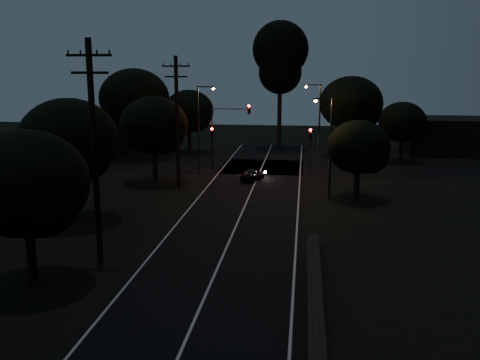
# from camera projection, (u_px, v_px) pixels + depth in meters

# --- Properties ---
(road_surface) EXTENTS (60.00, 70.00, 0.03)m
(road_surface) POSITION_uv_depth(u_px,v_px,m) (251.00, 192.00, 41.91)
(road_surface) COLOR black
(road_surface) RESTS_ON ground
(utility_pole_mid) EXTENTS (2.20, 0.30, 11.00)m
(utility_pole_mid) POSITION_uv_depth(u_px,v_px,m) (94.00, 150.00, 25.78)
(utility_pole_mid) COLOR black
(utility_pole_mid) RESTS_ON ground
(utility_pole_far) EXTENTS (2.20, 0.30, 10.50)m
(utility_pole_far) POSITION_uv_depth(u_px,v_px,m) (177.00, 120.00, 42.33)
(utility_pole_far) COLOR black
(utility_pole_far) RESTS_ON ground
(tree_left_b) EXTENTS (5.55, 5.55, 7.06)m
(tree_left_b) POSITION_uv_depth(u_px,v_px,m) (28.00, 187.00, 23.21)
(tree_left_b) COLOR black
(tree_left_b) RESTS_ON ground
(tree_left_c) EXTENTS (6.18, 6.18, 7.81)m
(tree_left_c) POSITION_uv_depth(u_px,v_px,m) (71.00, 143.00, 33.10)
(tree_left_c) COLOR black
(tree_left_c) RESTS_ON ground
(tree_left_d) EXTENTS (5.73, 5.73, 7.27)m
(tree_left_d) POSITION_uv_depth(u_px,v_px,m) (156.00, 127.00, 44.60)
(tree_left_d) COLOR black
(tree_left_d) RESTS_ON ground
(tree_far_nw) EXTENTS (5.63, 5.63, 7.13)m
(tree_far_nw) POSITION_uv_depth(u_px,v_px,m) (190.00, 112.00, 60.21)
(tree_far_nw) COLOR black
(tree_far_nw) RESTS_ON ground
(tree_far_w) EXTENTS (7.45, 7.45, 9.50)m
(tree_far_w) POSITION_uv_depth(u_px,v_px,m) (136.00, 100.00, 56.55)
(tree_far_w) COLOR black
(tree_far_w) RESTS_ON ground
(tree_far_ne) EXTENTS (6.87, 6.87, 8.68)m
(tree_far_ne) POSITION_uv_depth(u_px,v_px,m) (353.00, 105.00, 57.84)
(tree_far_ne) COLOR black
(tree_far_ne) RESTS_ON ground
(tree_far_e) EXTENTS (4.85, 4.85, 6.16)m
(tree_far_e) POSITION_uv_depth(u_px,v_px,m) (404.00, 123.00, 54.73)
(tree_far_e) COLOR black
(tree_far_e) RESTS_ON ground
(tree_right_a) EXTENTS (4.63, 4.63, 5.89)m
(tree_right_a) POSITION_uv_depth(u_px,v_px,m) (361.00, 148.00, 38.98)
(tree_right_a) COLOR black
(tree_right_a) RESTS_ON ground
(tall_pine) EXTENTS (6.58, 6.58, 14.95)m
(tall_pine) POSITION_uv_depth(u_px,v_px,m) (280.00, 57.00, 62.73)
(tall_pine) COLOR black
(tall_pine) RESTS_ON ground
(building_left) EXTENTS (10.00, 8.00, 4.40)m
(building_left) POSITION_uv_depth(u_px,v_px,m) (103.00, 130.00, 64.09)
(building_left) COLOR black
(building_left) RESTS_ON ground
(building_right) EXTENTS (9.00, 7.00, 4.00)m
(building_right) POSITION_uv_depth(u_px,v_px,m) (446.00, 136.00, 60.37)
(building_right) COLOR black
(building_right) RESTS_ON ground
(signal_left) EXTENTS (0.28, 0.35, 4.10)m
(signal_left) POSITION_uv_depth(u_px,v_px,m) (212.00, 140.00, 50.48)
(signal_left) COLOR black
(signal_left) RESTS_ON ground
(signal_right) EXTENTS (0.28, 0.35, 4.10)m
(signal_right) POSITION_uv_depth(u_px,v_px,m) (310.00, 142.00, 49.39)
(signal_right) COLOR black
(signal_right) RESTS_ON ground
(signal_mast) EXTENTS (3.70, 0.35, 6.25)m
(signal_mast) POSITION_uv_depth(u_px,v_px,m) (230.00, 125.00, 49.97)
(signal_mast) COLOR black
(signal_mast) RESTS_ON ground
(streetlight_a) EXTENTS (1.66, 0.26, 8.00)m
(streetlight_a) POSITION_uv_depth(u_px,v_px,m) (200.00, 123.00, 48.25)
(streetlight_a) COLOR black
(streetlight_a) RESTS_ON ground
(streetlight_b) EXTENTS (1.66, 0.26, 8.00)m
(streetlight_b) POSITION_uv_depth(u_px,v_px,m) (318.00, 118.00, 52.82)
(streetlight_b) COLOR black
(streetlight_b) RESTS_ON ground
(streetlight_c) EXTENTS (1.46, 0.26, 7.50)m
(streetlight_c) POSITION_uv_depth(u_px,v_px,m) (329.00, 140.00, 39.23)
(streetlight_c) COLOR black
(streetlight_c) RESTS_ON ground
(car) EXTENTS (2.14, 3.27, 1.03)m
(car) POSITION_uv_depth(u_px,v_px,m) (252.00, 175.00, 46.19)
(car) COLOR black
(car) RESTS_ON ground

